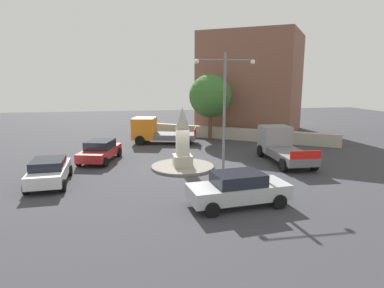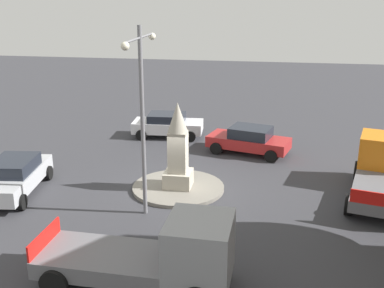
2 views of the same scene
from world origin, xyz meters
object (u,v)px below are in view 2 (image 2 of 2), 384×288
(monument, at_px, (178,150))
(car_white_parked_right, at_px, (168,125))
(truck_grey_near_island, at_px, (160,255))
(car_silver_waiting, at_px, (15,176))
(streetlamp, at_px, (142,103))
(truck_orange_far_side, at_px, (384,169))
(car_red_approaching, at_px, (249,140))

(monument, distance_m, car_white_parked_right, 7.93)
(car_white_parked_right, distance_m, truck_grey_near_island, 14.94)
(car_silver_waiting, xyz_separation_m, car_white_parked_right, (9.11, -4.65, -0.04))
(car_white_parked_right, bearing_deg, truck_grey_near_island, -168.39)
(car_silver_waiting, bearing_deg, car_white_parked_right, -27.03)
(streetlamp, distance_m, truck_orange_far_side, 10.70)
(truck_orange_far_side, bearing_deg, truck_grey_near_island, 136.60)
(streetlamp, height_order, car_red_approaching, streetlamp)
(streetlamp, relative_size, truck_orange_far_side, 1.23)
(streetlamp, height_order, truck_grey_near_island, streetlamp)
(streetlamp, xyz_separation_m, car_silver_waiting, (0.93, 5.96, -3.60))
(monument, bearing_deg, streetlamp, 161.69)
(monument, height_order, streetlamp, streetlamp)
(monument, distance_m, truck_grey_near_island, 7.16)
(car_silver_waiting, distance_m, truck_grey_near_island, 9.44)
(monument, distance_m, car_red_approaching, 6.13)
(monument, bearing_deg, car_white_parked_right, 15.75)
(car_silver_waiting, relative_size, truck_grey_near_island, 0.82)
(streetlamp, distance_m, truck_grey_near_island, 5.93)
(car_red_approaching, bearing_deg, truck_grey_near_island, 171.32)
(monument, relative_size, car_silver_waiting, 0.80)
(car_silver_waiting, relative_size, truck_orange_far_side, 0.80)
(monument, height_order, car_silver_waiting, monument)
(monument, xyz_separation_m, streetlamp, (-2.47, 0.82, 2.58))
(monument, relative_size, car_white_parked_right, 0.90)
(streetlamp, bearing_deg, car_silver_waiting, 81.14)
(streetlamp, distance_m, car_white_parked_right, 10.75)
(streetlamp, bearing_deg, car_white_parked_right, 7.47)
(car_silver_waiting, distance_m, truck_orange_far_side, 15.70)
(car_red_approaching, distance_m, car_silver_waiting, 11.79)
(car_red_approaching, distance_m, truck_orange_far_side, 7.24)
(monument, xyz_separation_m, truck_grey_near_island, (-7.07, -0.87, -0.76))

